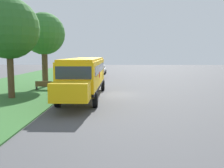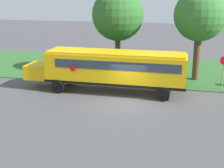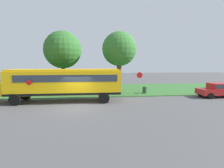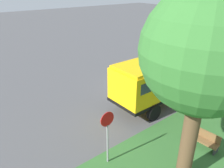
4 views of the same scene
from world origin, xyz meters
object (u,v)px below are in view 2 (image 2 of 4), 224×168
at_px(school_bus, 112,68).
at_px(oak_tree_beside_bus, 119,14).
at_px(stop_sign, 224,69).
at_px(park_bench, 167,75).
at_px(oak_tree_roadside_mid, 199,16).

relative_size(school_bus, oak_tree_beside_bus, 1.59).
relative_size(school_bus, stop_sign, 4.53).
distance_m(school_bus, oak_tree_beside_bus, 6.65).
xyz_separation_m(school_bus, oak_tree_beside_bus, (-5.56, -0.70, 3.59)).
distance_m(school_bus, park_bench, 6.06).
bearing_deg(school_bus, stop_sign, 105.68).
bearing_deg(school_bus, oak_tree_beside_bus, -172.82).
height_order(school_bus, stop_sign, school_bus).
relative_size(oak_tree_beside_bus, oak_tree_roadside_mid, 1.01).
bearing_deg(oak_tree_beside_bus, stop_sign, 70.25).
relative_size(school_bus, oak_tree_roadside_mid, 1.60).
xyz_separation_m(school_bus, park_bench, (-4.42, 3.89, -1.45)).
relative_size(oak_tree_beside_bus, park_bench, 4.79).
xyz_separation_m(stop_sign, park_bench, (-2.09, -4.41, -1.26)).
distance_m(oak_tree_beside_bus, park_bench, 6.91).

